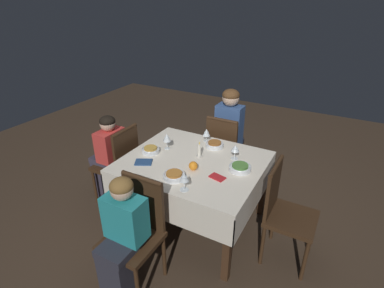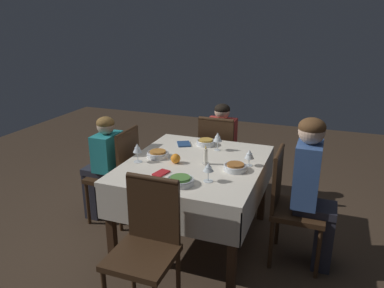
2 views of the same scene
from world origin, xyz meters
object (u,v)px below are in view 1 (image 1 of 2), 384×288
Objects in this scene: chair_west at (120,162)px; napkin_spare_side at (217,177)px; bowl_north at (215,144)px; wine_glass_south at (184,178)px; chair_north at (225,148)px; wine_glass_north at (206,133)px; chair_east at (284,209)px; wine_glass_west at (167,138)px; chair_south at (136,228)px; napkin_red_folded at (144,162)px; person_child_red at (107,154)px; dining_table at (193,169)px; person_child_teal at (121,237)px; wine_glass_east at (235,149)px; bowl_south at (174,175)px; bowl_west at (151,150)px; bowl_east at (240,167)px; orange_fruit at (193,166)px; person_adult_denim at (230,130)px; candle_centerpiece at (199,151)px.

napkin_spare_side is at bearing 85.05° from chair_west.
wine_glass_south is at bearing -82.37° from bowl_north.
chair_north reaches higher than wine_glass_north.
chair_east is 1.26m from wine_glass_west.
chair_south reaches higher than napkin_red_folded.
person_child_red is 5.53× the size of bowl_north.
dining_table is 0.47m from napkin_red_folded.
wine_glass_east is at bearing 71.38° from person_child_teal.
chair_north reaches higher than dining_table.
chair_north is at bearing 129.30° from person_child_red.
wine_glass_east is (0.33, -0.56, 0.33)m from chair_north.
chair_south is 0.98m from wine_glass_west.
bowl_south is at bearing 81.04° from chair_south.
wine_glass_north is 0.90m from wine_glass_south.
chair_west is 1.15m from wine_glass_south.
chair_north is 5.75× the size of wine_glass_south.
person_child_teal is 6.38× the size of wine_glass_south.
chair_north is 5.52× the size of wine_glass_west.
bowl_west is 1.21× the size of napkin_spare_side.
bowl_south is 1.31× the size of wine_glass_east.
wine_glass_north is at bearing 149.48° from bowl_north.
bowl_north and bowl_east have the same top height.
bowl_east is at bearing 27.83° from orange_fruit.
person_adult_denim is 6.27× the size of napkin_red_folded.
chair_south reaches higher than wine_glass_north.
chair_east is 0.90m from wine_glass_south.
chair_south reaches higher than bowl_north.
napkin_spare_side is at bearing -4.03° from orange_fruit.
bowl_east is at bearing 116.81° from person_adult_denim.
person_adult_denim is 0.93m from wine_glass_west.
dining_table is 0.36m from bowl_south.
person_child_red is 1.37m from napkin_spare_side.
bowl_west is (-1.31, -0.04, 0.25)m from chair_east.
chair_east is 0.90× the size of person_child_red.
wine_glass_east is at bearing 11.25° from wine_glass_west.
napkin_spare_side is (-0.55, -0.15, 0.23)m from chair_east.
person_child_red is at bearing 142.86° from chair_south.
person_adult_denim is 0.53m from wine_glass_north.
wine_glass_south reaches higher than candle_centerpiece.
chair_south reaches higher than wine_glass_west.
person_adult_denim is at bearing 96.02° from bowl_north.
bowl_east is (0.45, -0.88, 0.09)m from person_adult_denim.
bowl_north is (0.05, 0.35, 0.12)m from dining_table.
chair_east is 5.75× the size of wine_glass_south.
bowl_west is 0.77m from napkin_spare_side.
orange_fruit is (0.42, -0.23, -0.08)m from wine_glass_west.
person_child_teal is 1.26m from wine_glass_east.
person_adult_denim is (0.86, 0.99, 0.17)m from chair_west.
wine_glass_north is 0.61m from bowl_west.
orange_fruit is (-0.36, -0.19, 0.01)m from bowl_east.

